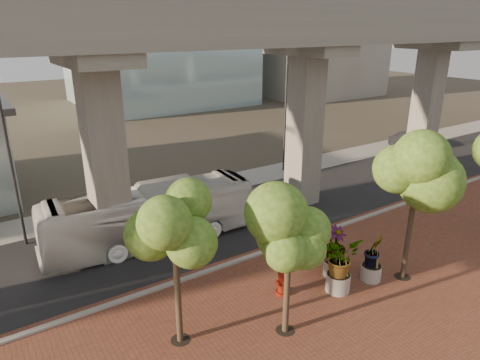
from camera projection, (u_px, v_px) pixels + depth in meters
ground at (240, 238)px, 22.56m from camera, size 160.00×160.00×0.00m
brick_plaza at (356, 319)px, 16.28m from camera, size 70.00×13.00×0.06m
asphalt_road at (220, 224)px, 24.12m from camera, size 90.00×8.00×0.04m
curb_strip at (262, 253)px, 20.96m from camera, size 70.00×0.25×0.16m
far_sidewalk at (178, 194)px, 28.42m from camera, size 90.00×3.00×0.06m
transit_viaduct at (218, 95)px, 21.64m from camera, size 72.00×5.60×12.40m
midrise_block at (315, 16)px, 66.44m from camera, size 18.00×16.00×24.00m
transit_bus at (152, 216)px, 21.60m from camera, size 11.01×3.29×3.03m
parked_car at (415, 141)px, 38.77m from camera, size 4.71×3.25×1.47m
fire_hydrant at (283, 281)px, 17.61m from camera, size 0.62×0.56×1.24m
planter_front at (340, 259)px, 17.52m from camera, size 2.24×2.24×2.47m
planter_right at (335, 247)px, 18.70m from camera, size 2.18×2.18×2.33m
planter_left at (373, 253)px, 18.37m from camera, size 1.98×1.98×2.17m
street_tree_far_west at (174, 226)px, 13.65m from camera, size 3.20×3.20×5.96m
street_tree_near_west at (289, 232)px, 14.29m from camera, size 3.20×3.20×5.50m
street_tree_near_east at (417, 177)px, 17.39m from camera, size 4.06×4.06×6.59m
streetlamp_west at (9, 151)px, 20.12m from camera, size 0.43×1.25×8.60m
streetlamp_east at (287, 103)px, 31.20m from camera, size 0.44×1.30×8.94m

